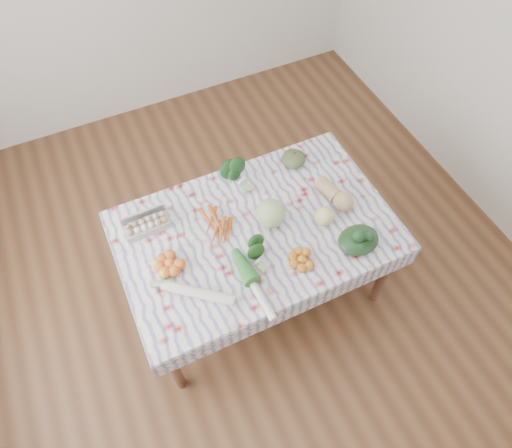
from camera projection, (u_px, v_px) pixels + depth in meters
name	position (u px, v px, depth m)	size (l,w,h in m)	color
ground	(256.00, 286.00, 3.39)	(4.50, 4.50, 0.00)	brown
dining_table	(256.00, 237.00, 2.83)	(1.60, 1.00, 0.75)	brown
tablecloth	(256.00, 230.00, 2.76)	(1.66, 1.06, 0.01)	white
egg_carton	(147.00, 226.00, 2.73)	(0.28, 0.11, 0.07)	#AFAFAA
carrot_bunch	(218.00, 229.00, 2.73)	(0.24, 0.22, 0.04)	#CF5C18
kale_bunch	(239.00, 173.00, 2.91)	(0.17, 0.15, 0.15)	#153D16
kabocha_squash	(294.00, 159.00, 3.01)	(0.16, 0.16, 0.10)	#485A2D
cabbage	(271.00, 213.00, 2.72)	(0.18, 0.18, 0.18)	#A2BC79
butternut_squash	(335.00, 194.00, 2.83)	(0.13, 0.27, 0.13)	tan
orange_cluster	(170.00, 264.00, 2.58)	(0.22, 0.22, 0.07)	orange
broccoli	(254.00, 255.00, 2.60)	(0.14, 0.14, 0.10)	#184315
mandarin_cluster	(302.00, 259.00, 2.61)	(0.19, 0.19, 0.06)	orange
grapefruit	(325.00, 216.00, 2.74)	(0.12, 0.12, 0.12)	#ECDB7E
spinach_bag	(358.00, 240.00, 2.65)	(0.25, 0.20, 0.11)	black
daikon	(198.00, 293.00, 2.49)	(0.06, 0.06, 0.43)	silver
leek	(254.00, 286.00, 2.52)	(0.05, 0.05, 0.45)	white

